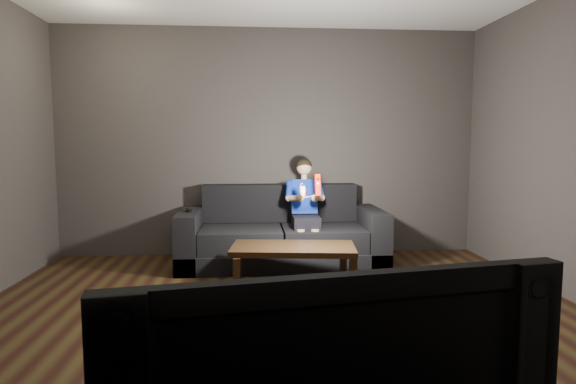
{
  "coord_description": "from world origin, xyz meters",
  "views": [
    {
      "loc": [
        -0.23,
        -3.3,
        1.35
      ],
      "look_at": [
        0.15,
        1.55,
        0.85
      ],
      "focal_mm": 30.0,
      "sensor_mm": 36.0,
      "label": 1
    }
  ],
  "objects": [
    {
      "name": "floor",
      "position": [
        0.0,
        0.0,
        0.0
      ],
      "size": [
        5.0,
        5.0,
        0.0
      ],
      "primitive_type": "plane",
      "color": "black",
      "rests_on": "ground"
    },
    {
      "name": "back_wall",
      "position": [
        0.0,
        2.5,
        1.35
      ],
      "size": [
        5.0,
        0.04,
        2.7
      ],
      "primitive_type": "cube",
      "color": "#3E3835",
      "rests_on": "ground"
    },
    {
      "name": "front_wall",
      "position": [
        0.0,
        -2.5,
        1.35
      ],
      "size": [
        5.0,
        0.04,
        2.7
      ],
      "primitive_type": "cube",
      "color": "#3E3835",
      "rests_on": "ground"
    },
    {
      "name": "sofa",
      "position": [
        0.11,
        1.97,
        0.28
      ],
      "size": [
        2.24,
        0.97,
        0.86
      ],
      "color": "black",
      "rests_on": "floor"
    },
    {
      "name": "child",
      "position": [
        0.37,
        1.9,
        0.71
      ],
      "size": [
        0.43,
        0.52,
        1.05
      ],
      "color": "black",
      "rests_on": "sofa"
    },
    {
      "name": "wii_remote_red",
      "position": [
        0.45,
        1.5,
        0.92
      ],
      "size": [
        0.06,
        0.08,
        0.22
      ],
      "color": "red",
      "rests_on": "child"
    },
    {
      "name": "nunchuk_white",
      "position": [
        0.29,
        1.5,
        0.87
      ],
      "size": [
        0.08,
        0.1,
        0.16
      ],
      "color": "white",
      "rests_on": "child"
    },
    {
      "name": "wii_remote_black",
      "position": [
        -0.9,
        1.89,
        0.62
      ],
      "size": [
        0.08,
        0.16,
        0.03
      ],
      "color": "black",
      "rests_on": "sofa"
    },
    {
      "name": "coffee_table",
      "position": [
        0.16,
        1.01,
        0.35
      ],
      "size": [
        1.18,
        0.68,
        0.41
      ],
      "color": "black",
      "rests_on": "floor"
    }
  ]
}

